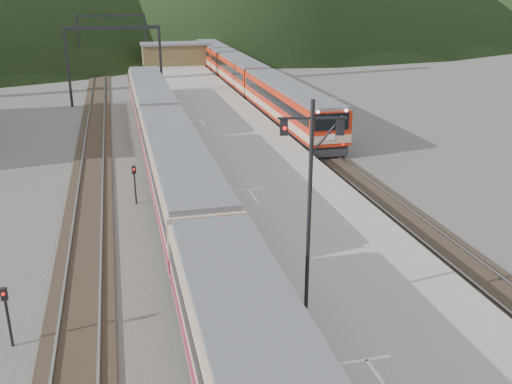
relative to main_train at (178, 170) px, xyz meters
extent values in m
cube|color=black|center=(0.00, 15.85, -2.06)|extent=(2.60, 200.00, 0.12)
cube|color=slate|center=(-0.72, 15.85, -1.96)|extent=(0.10, 200.00, 0.14)
cube|color=slate|center=(0.72, 15.85, -1.96)|extent=(0.10, 200.00, 0.14)
cube|color=black|center=(-5.00, 15.85, -2.06)|extent=(2.60, 200.00, 0.12)
cube|color=slate|center=(-5.72, 15.85, -1.96)|extent=(0.10, 200.00, 0.14)
cube|color=slate|center=(-4.28, 15.85, -1.96)|extent=(0.10, 200.00, 0.14)
cube|color=black|center=(11.50, 15.85, -2.06)|extent=(2.60, 200.00, 0.12)
cube|color=slate|center=(10.78, 15.85, -1.96)|extent=(0.10, 200.00, 0.14)
cube|color=slate|center=(12.22, 15.85, -1.96)|extent=(0.10, 200.00, 0.14)
cube|color=gray|center=(5.60, 13.85, -1.62)|extent=(8.00, 100.00, 1.00)
cube|color=black|center=(-7.50, 30.85, 1.88)|extent=(0.25, 0.25, 8.00)
cube|color=black|center=(1.80, 30.85, 1.88)|extent=(0.25, 0.25, 8.00)
cube|color=black|center=(-2.85, 30.85, 5.68)|extent=(9.30, 0.22, 0.35)
cube|color=black|center=(-7.50, 55.85, 1.88)|extent=(0.25, 0.25, 8.00)
cube|color=black|center=(1.80, 55.85, 1.88)|extent=(0.25, 0.25, 8.00)
cube|color=black|center=(-2.85, 55.85, 5.68)|extent=(9.30, 0.22, 0.35)
cube|color=brown|center=(5.60, 53.85, 0.28)|extent=(9.00, 4.00, 2.80)
cube|color=slate|center=(5.60, 53.85, 1.83)|extent=(9.40, 4.40, 0.30)
cube|color=tan|center=(0.00, 0.00, 0.00)|extent=(3.10, 20.85, 3.79)
cube|color=tan|center=(0.00, 21.35, 0.00)|extent=(3.10, 20.85, 3.79)
cube|color=#B0220D|center=(11.50, 16.70, -0.01)|extent=(3.08, 20.71, 3.76)
cube|color=#B0220D|center=(11.50, 37.91, -0.01)|extent=(3.08, 20.71, 3.76)
cube|color=#B0220D|center=(11.50, 59.12, -0.01)|extent=(3.08, 20.71, 3.76)
cylinder|color=black|center=(2.97, -13.60, 2.61)|extent=(0.14, 0.14, 7.46)
cube|color=black|center=(2.97, -13.60, 5.74)|extent=(2.16, 0.53, 0.07)
cube|color=black|center=(2.09, -13.41, 5.44)|extent=(0.28, 0.23, 0.50)
cube|color=black|center=(3.85, -13.79, 5.44)|extent=(0.28, 0.23, 0.50)
cylinder|color=black|center=(-2.38, 0.91, -1.12)|extent=(0.10, 0.10, 2.00)
cube|color=black|center=(-2.38, 0.91, -0.07)|extent=(0.25, 0.20, 0.45)
cylinder|color=black|center=(-7.21, -12.02, -1.12)|extent=(0.10, 0.10, 2.00)
cube|color=black|center=(-7.21, -12.02, -0.07)|extent=(0.23, 0.17, 0.45)
camera|label=1|loc=(-2.99, -30.37, 9.69)|focal=40.00mm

